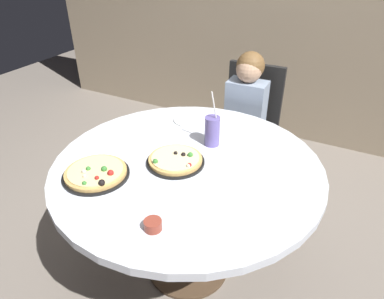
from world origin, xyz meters
The scene contains 9 objects.
ground_plane centered at (0.00, 0.00, 0.00)m, with size 8.00×8.00×0.00m, color slate.
dining_table centered at (0.00, 0.00, 0.66)m, with size 1.33×1.33×0.75m.
chair_wooden centered at (0.00, 0.96, 0.53)m, with size 0.41×0.41×0.95m.
diner_child centered at (0.00, 0.77, 0.48)m, with size 0.27×0.42×1.08m.
pizza_veggie centered at (-0.05, -0.03, 0.77)m, with size 0.29×0.29×0.05m.
pizza_cheese centered at (-0.32, -0.29, 0.77)m, with size 0.31×0.31×0.05m.
soda_cup centered at (0.03, 0.22, 0.83)m, with size 0.08×0.08×0.31m.
sauce_bowl centered at (0.10, -0.46, 0.77)m, with size 0.07×0.07×0.04m, color brown.
plate_small centered at (-0.21, 0.41, 0.76)m, with size 0.18×0.18×0.01m, color white.
Camera 1 is at (0.68, -1.25, 1.70)m, focal length 32.44 mm.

